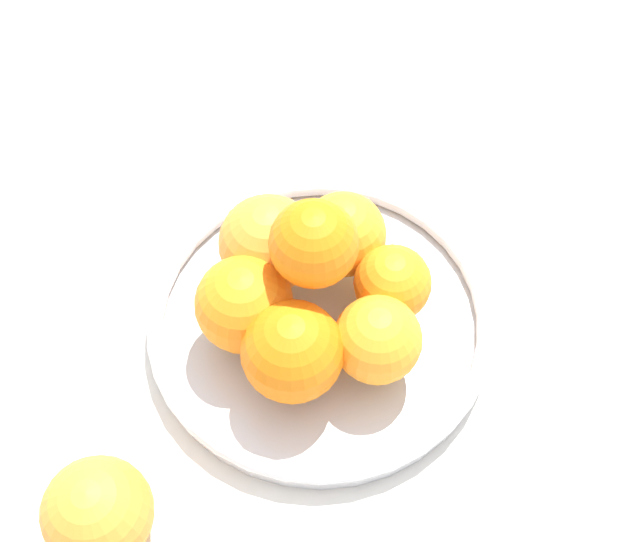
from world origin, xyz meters
The scene contains 4 objects.
ground_plane centered at (0.00, 0.00, 0.00)m, with size 4.00×4.00×0.00m, color silver.
fruit_bowl centered at (0.00, 0.00, 0.01)m, with size 0.30×0.30×0.03m.
orange_pile centered at (0.01, -0.01, 0.07)m, with size 0.19×0.20×0.13m.
stray_orange centered at (0.24, 0.01, 0.04)m, with size 0.08×0.08×0.08m, color orange.
Camera 1 is at (0.27, 0.27, 0.68)m, focal length 50.00 mm.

